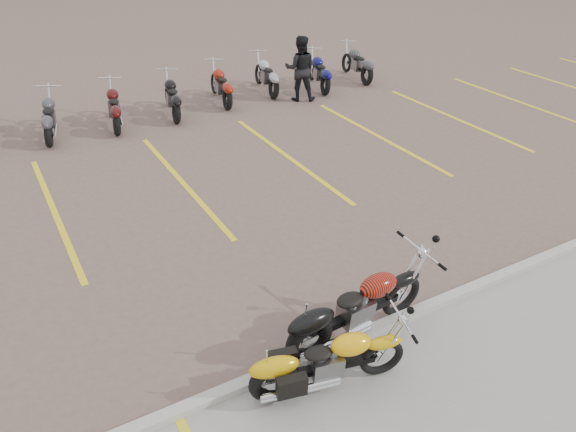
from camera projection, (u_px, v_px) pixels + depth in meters
name	position (u px, v px, depth m)	size (l,w,h in m)	color
ground	(267.00, 276.00, 9.40)	(100.00, 100.00, 0.00)	#715751
curb	(333.00, 347.00, 7.87)	(60.00, 0.18, 0.12)	#ADAAA3
parking_stripes	(182.00, 182.00, 12.39)	(38.00, 5.50, 0.01)	yellow
yellow_cruiser	(324.00, 363.00, 7.10)	(2.07, 0.59, 0.86)	black
flame_cruiser	(353.00, 310.00, 7.90)	(2.40, 0.39, 0.99)	black
person_b	(300.00, 69.00, 16.73)	(0.93, 0.73, 1.92)	black
bg_bike_row	(109.00, 103.00, 15.31)	(17.54, 2.09, 1.10)	black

